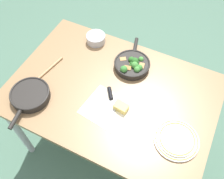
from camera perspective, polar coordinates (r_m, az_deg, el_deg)
ground_plane at (r=2.18m, az=0.00°, el=-11.47°), size 14.00×14.00×0.00m
dining_table_red at (r=1.59m, az=0.00°, el=-2.10°), size 1.25×0.86×0.75m
skillet_broccoli at (r=1.61m, az=4.70°, el=5.75°), size 0.23×0.35×0.08m
skillet_eggs at (r=1.55m, az=-18.22°, el=-1.26°), size 0.23×0.35×0.05m
wooden_spoon at (r=1.63m, az=-16.75°, el=2.22°), size 0.09×0.36×0.02m
parchment_sheet at (r=1.44m, az=0.35°, el=-5.25°), size 0.38×0.28×0.00m
grater_knife at (r=1.47m, az=-0.15°, el=-2.92°), size 0.19×0.26×0.02m
cheese_block at (r=1.44m, az=2.07°, el=-4.01°), size 0.09×0.06×0.04m
dinner_plate_stack at (r=1.40m, az=14.57°, el=-10.99°), size 0.24×0.24×0.03m
prep_bowl_steel at (r=1.77m, az=-3.69°, el=11.56°), size 0.13×0.13×0.06m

